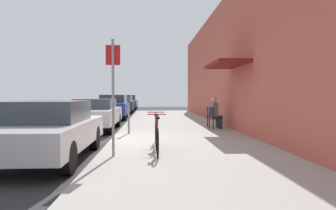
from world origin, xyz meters
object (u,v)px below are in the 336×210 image
object	(u,v)px
bicycle_0	(157,138)
bicycle_1	(156,133)
parked_car_3	(122,104)
seated_patron_0	(215,112)
cafe_chair_0	(214,116)
cafe_chair_1	(210,115)
parking_meter	(129,112)
parked_car_0	(49,129)
street_sign	(113,88)
parked_car_2	(114,106)
parked_car_4	(128,102)
parked_car_1	(95,114)

from	to	relation	value
bicycle_0	bicycle_1	world-z (taller)	same
parked_car_3	seated_patron_0	size ratio (longest dim) A/B	3.41
cafe_chair_0	cafe_chair_1	world-z (taller)	same
bicycle_1	cafe_chair_1	bearing A→B (deg)	64.49
parking_meter	bicycle_0	world-z (taller)	parking_meter
parked_car_0	bicycle_1	world-z (taller)	parked_car_0
bicycle_0	street_sign	bearing A→B (deg)	-166.73
parked_car_3	parking_meter	xyz separation A→B (m)	(1.55, -14.42, 0.13)
seated_patron_0	parked_car_3	bearing A→B (deg)	110.61
parked_car_2	parked_car_4	distance (m)	12.24
parked_car_4	bicycle_1	xyz separation A→B (m)	(2.47, -23.68, -0.28)
parked_car_0	parked_car_2	size ratio (longest dim) A/B	1.00
parked_car_1	street_sign	size ratio (longest dim) A/B	1.69
parked_car_1	parked_car_2	size ratio (longest dim) A/B	1.00
parked_car_0	bicycle_1	size ratio (longest dim) A/B	2.57
parked_car_0	parked_car_4	distance (m)	24.63
parked_car_1	bicycle_0	xyz separation A→B (m)	(2.48, -6.07, -0.22)
parked_car_1	bicycle_0	bearing A→B (deg)	-67.75
parked_car_4	cafe_chair_1	world-z (taller)	parked_car_4
parked_car_2	bicycle_1	xyz separation A→B (m)	(2.47, -11.45, -0.29)
parked_car_1	cafe_chair_0	bearing A→B (deg)	-9.80
street_sign	cafe_chair_1	bearing A→B (deg)	61.62
bicycle_1	cafe_chair_0	xyz separation A→B (m)	(2.40, 4.24, 0.14)
parked_car_3	bicycle_0	xyz separation A→B (m)	(2.48, -18.35, -0.28)
parked_car_3	seated_patron_0	xyz separation A→B (m)	(4.93, -13.11, 0.06)
parked_car_0	street_sign	xyz separation A→B (m)	(1.50, -0.27, 0.94)
parked_car_0	parked_car_4	world-z (taller)	parked_car_4
bicycle_1	parked_car_1	bearing A→B (deg)	115.95
parked_car_0	bicycle_0	world-z (taller)	parked_car_0
parked_car_0	street_sign	distance (m)	1.79
cafe_chair_0	parked_car_1	bearing A→B (deg)	170.20
parked_car_1	cafe_chair_1	bearing A→B (deg)	-0.71
parked_car_0	cafe_chair_1	size ratio (longest dim) A/B	5.06
parked_car_0	seated_patron_0	xyz separation A→B (m)	(4.93, 5.20, 0.11)
parked_car_2	parking_meter	size ratio (longest dim) A/B	3.33
parked_car_4	parking_meter	distance (m)	20.81
parked_car_0	parking_meter	world-z (taller)	parking_meter
parked_car_1	parked_car_3	world-z (taller)	parked_car_3
parking_meter	cafe_chair_1	xyz separation A→B (m)	(3.32, 2.09, -0.26)
parked_car_0	street_sign	world-z (taller)	street_sign
parked_car_2	parked_car_4	world-z (taller)	parked_car_2
parked_car_4	seated_patron_0	world-z (taller)	parked_car_4
parked_car_2	parked_car_4	bearing A→B (deg)	90.00
bicycle_1	seated_patron_0	xyz separation A→B (m)	(2.46, 4.25, 0.34)
parked_car_0	parked_car_1	bearing A→B (deg)	90.00
parking_meter	street_sign	bearing A→B (deg)	-90.69
parked_car_0	parked_car_3	world-z (taller)	parked_car_3
parked_car_2	street_sign	world-z (taller)	street_sign
parked_car_2	bicycle_0	size ratio (longest dim) A/B	2.57
bicycle_0	parked_car_3	bearing A→B (deg)	97.71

